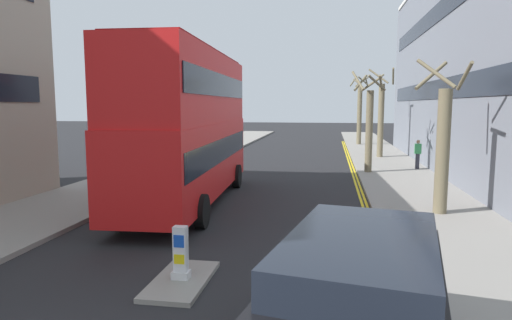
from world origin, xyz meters
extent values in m
cube|color=gray|center=(6.50, 16.00, 0.07)|extent=(4.00, 80.00, 0.14)
cube|color=gray|center=(-6.50, 16.00, 0.07)|extent=(4.00, 80.00, 0.14)
cube|color=yellow|center=(4.40, 14.00, 0.00)|extent=(0.10, 56.00, 0.01)
cube|color=yellow|center=(4.24, 14.00, 0.00)|extent=(0.10, 56.00, 0.01)
cube|color=gray|center=(0.00, 4.50, 0.05)|extent=(1.10, 2.20, 0.10)
cube|color=silver|center=(0.00, 4.50, 0.18)|extent=(0.36, 0.28, 0.16)
cube|color=white|center=(0.00, 4.50, 0.73)|extent=(0.28, 0.20, 0.95)
cube|color=blue|center=(0.00, 4.39, 0.92)|extent=(0.22, 0.01, 0.26)
cube|color=yellow|center=(0.00, 4.39, 0.54)|extent=(0.22, 0.01, 0.20)
cube|color=red|center=(-2.16, 11.87, 1.74)|extent=(3.03, 10.91, 2.60)
cube|color=red|center=(-2.16, 11.87, 4.29)|extent=(2.97, 10.69, 2.50)
cube|color=black|center=(-2.16, 11.87, 2.04)|extent=(3.04, 10.48, 0.84)
cube|color=black|center=(-2.16, 11.87, 4.39)|extent=(3.02, 10.26, 0.80)
cube|color=yellow|center=(-2.43, 17.24, 3.29)|extent=(2.00, 0.16, 0.44)
cube|color=maroon|center=(-2.16, 11.87, 5.59)|extent=(2.73, 9.82, 0.10)
cylinder|color=black|center=(-3.58, 15.15, 0.52)|extent=(0.35, 1.05, 1.04)
cylinder|color=black|center=(-1.08, 15.27, 0.52)|extent=(0.35, 1.05, 1.04)
cylinder|color=black|center=(-3.25, 8.46, 0.52)|extent=(0.35, 1.05, 1.04)
cylinder|color=black|center=(-0.75, 8.58, 0.52)|extent=(0.35, 1.05, 1.04)
cube|color=black|center=(3.40, 1.33, 1.74)|extent=(2.24, 3.32, 0.76)
cylinder|color=black|center=(2.76, 2.78, 0.34)|extent=(0.34, 0.71, 0.68)
cylinder|color=#2D2D38|center=(7.84, 21.72, 0.56)|extent=(0.22, 0.22, 0.85)
cube|color=#338C4C|center=(7.84, 21.72, 1.27)|extent=(0.34, 0.22, 0.56)
sphere|color=#9E7051|center=(7.84, 21.72, 1.66)|extent=(0.20, 0.20, 0.20)
cylinder|color=#6B6047|center=(6.41, 27.43, 2.62)|extent=(0.40, 0.40, 4.96)
cylinder|color=#6B6047|center=(7.11, 27.33, 5.60)|extent=(0.33, 1.45, 1.07)
cylinder|color=#6B6047|center=(6.17, 27.84, 5.44)|extent=(0.93, 0.61, 0.75)
cylinder|color=#6B6047|center=(6.10, 26.83, 5.58)|extent=(1.31, 0.75, 1.03)
cylinder|color=#6B6047|center=(6.63, 11.19, 2.17)|extent=(0.43, 0.43, 4.06)
cylinder|color=#6B6047|center=(7.19, 11.23, 4.59)|extent=(0.20, 1.17, 0.87)
cylinder|color=#6B6047|center=(6.28, 11.73, 4.66)|extent=(1.18, 0.84, 0.99)
cylinder|color=#6B6047|center=(6.20, 10.70, 4.66)|extent=(1.09, 0.98, 0.99)
cylinder|color=#6B6047|center=(5.60, 37.35, 2.76)|extent=(0.41, 0.41, 5.23)
cylinder|color=#6B6047|center=(6.12, 37.20, 5.75)|extent=(0.44, 1.12, 0.84)
cylinder|color=#6B6047|center=(5.76, 37.90, 5.77)|extent=(1.17, 0.46, 0.88)
cylinder|color=#6B6047|center=(5.02, 37.65, 5.83)|extent=(0.73, 1.25, 0.99)
cylinder|color=#6B6047|center=(5.33, 37.02, 5.67)|extent=(0.78, 0.66, 0.68)
cylinder|color=#6B6047|center=(5.85, 36.85, 5.77)|extent=(1.10, 0.63, 0.87)
cylinder|color=#6B6047|center=(5.04, 20.15, 2.29)|extent=(0.37, 0.37, 4.30)
cylinder|color=#6B6047|center=(5.55, 20.03, 4.81)|extent=(0.37, 1.10, 0.82)
cylinder|color=#6B6047|center=(5.13, 20.66, 4.81)|extent=(1.10, 0.31, 0.82)
cylinder|color=#6B6047|center=(4.55, 20.48, 4.85)|extent=(0.78, 1.08, 0.91)
cylinder|color=#6B6047|center=(4.38, 19.90, 4.94)|extent=(0.62, 1.41, 1.08)
cylinder|color=#6B6047|center=(5.31, 19.70, 4.81)|extent=(1.00, 0.67, 0.82)
cube|color=black|center=(8.48, 22.39, 8.52)|extent=(0.04, 24.64, 1.00)
cube|color=black|center=(8.48, 22.39, 4.50)|extent=(0.04, 24.64, 1.00)
camera|label=1|loc=(3.00, -4.02, 3.69)|focal=31.26mm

